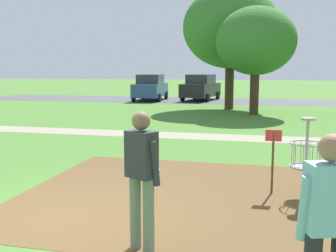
{
  "coord_description": "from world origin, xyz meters",
  "views": [
    {
      "loc": [
        2.92,
        -5.1,
        2.2
      ],
      "look_at": [
        0.97,
        3.11,
        1.0
      ],
      "focal_mm": 42.84,
      "sensor_mm": 36.0,
      "label": 1
    }
  ],
  "objects_px": {
    "tree_near_left": "(256,41)",
    "tree_near_right": "(231,28)",
    "disc_golf_basket": "(303,154)",
    "player_throwing": "(328,226)",
    "parked_car_center_left": "(201,87)",
    "player_foreground_watching": "(142,173)",
    "parked_car_leftmost": "(150,87)"
  },
  "relations": [
    {
      "from": "tree_near_left",
      "to": "tree_near_right",
      "type": "distance_m",
      "value": 2.98
    },
    {
      "from": "disc_golf_basket",
      "to": "player_throwing",
      "type": "height_order",
      "value": "player_throwing"
    },
    {
      "from": "tree_near_left",
      "to": "parked_car_center_left",
      "type": "distance_m",
      "value": 9.63
    },
    {
      "from": "player_throwing",
      "to": "tree_near_right",
      "type": "height_order",
      "value": "tree_near_right"
    },
    {
      "from": "player_foreground_watching",
      "to": "tree_near_left",
      "type": "height_order",
      "value": "tree_near_left"
    },
    {
      "from": "parked_car_center_left",
      "to": "tree_near_right",
      "type": "bearing_deg",
      "value": -67.19
    },
    {
      "from": "player_throwing",
      "to": "parked_car_leftmost",
      "type": "height_order",
      "value": "parked_car_leftmost"
    },
    {
      "from": "player_foreground_watching",
      "to": "parked_car_center_left",
      "type": "relative_size",
      "value": 0.39
    },
    {
      "from": "player_foreground_watching",
      "to": "tree_near_right",
      "type": "height_order",
      "value": "tree_near_right"
    },
    {
      "from": "disc_golf_basket",
      "to": "player_foreground_watching",
      "type": "height_order",
      "value": "player_foreground_watching"
    },
    {
      "from": "player_foreground_watching",
      "to": "player_throwing",
      "type": "distance_m",
      "value": 2.26
    },
    {
      "from": "player_foreground_watching",
      "to": "parked_car_leftmost",
      "type": "bearing_deg",
      "value": 105.64
    },
    {
      "from": "disc_golf_basket",
      "to": "parked_car_leftmost",
      "type": "relative_size",
      "value": 0.32
    },
    {
      "from": "tree_near_left",
      "to": "parked_car_center_left",
      "type": "relative_size",
      "value": 1.17
    },
    {
      "from": "disc_golf_basket",
      "to": "tree_near_right",
      "type": "xyz_separation_m",
      "value": [
        -2.54,
        15.33,
        3.67
      ]
    },
    {
      "from": "player_foreground_watching",
      "to": "player_throwing",
      "type": "xyz_separation_m",
      "value": [
        1.91,
        -1.22,
        0.0
      ]
    },
    {
      "from": "player_throwing",
      "to": "disc_golf_basket",
      "type": "bearing_deg",
      "value": 87.65
    },
    {
      "from": "parked_car_center_left",
      "to": "tree_near_left",
      "type": "bearing_deg",
      "value": -65.01
    },
    {
      "from": "player_throwing",
      "to": "parked_car_center_left",
      "type": "height_order",
      "value": "parked_car_center_left"
    },
    {
      "from": "tree_near_left",
      "to": "parked_car_center_left",
      "type": "xyz_separation_m",
      "value": [
        -3.92,
        8.41,
        -2.6
      ]
    },
    {
      "from": "disc_golf_basket",
      "to": "parked_car_leftmost",
      "type": "distance_m",
      "value": 22.16
    },
    {
      "from": "player_foreground_watching",
      "to": "parked_car_leftmost",
      "type": "distance_m",
      "value": 23.95
    },
    {
      "from": "tree_near_right",
      "to": "parked_car_leftmost",
      "type": "xyz_separation_m",
      "value": [
        -5.99,
        5.12,
        -3.5
      ]
    },
    {
      "from": "tree_near_left",
      "to": "tree_near_right",
      "type": "bearing_deg",
      "value": 119.95
    },
    {
      "from": "player_throwing",
      "to": "tree_near_left",
      "type": "xyz_separation_m",
      "value": [
        -0.96,
        16.7,
        2.56
      ]
    },
    {
      "from": "parked_car_leftmost",
      "to": "player_foreground_watching",
      "type": "bearing_deg",
      "value": -74.36
    },
    {
      "from": "parked_car_center_left",
      "to": "player_throwing",
      "type": "bearing_deg",
      "value": -79.0
    },
    {
      "from": "disc_golf_basket",
      "to": "tree_near_left",
      "type": "height_order",
      "value": "tree_near_left"
    },
    {
      "from": "player_foreground_watching",
      "to": "parked_car_center_left",
      "type": "bearing_deg",
      "value": 97.09
    },
    {
      "from": "disc_golf_basket",
      "to": "player_throwing",
      "type": "relative_size",
      "value": 0.81
    },
    {
      "from": "disc_golf_basket",
      "to": "parked_car_center_left",
      "type": "bearing_deg",
      "value": 103.32
    },
    {
      "from": "player_foreground_watching",
      "to": "parked_car_leftmost",
      "type": "height_order",
      "value": "parked_car_leftmost"
    }
  ]
}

